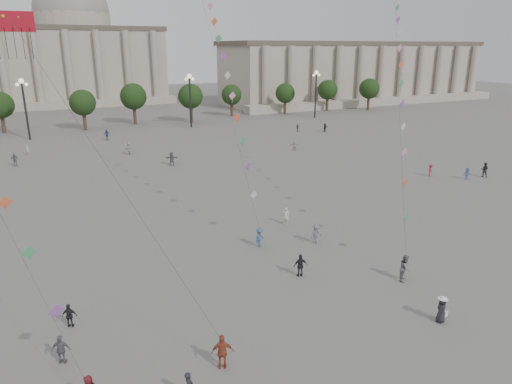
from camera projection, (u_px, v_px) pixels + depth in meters
name	position (u px, v px, depth m)	size (l,w,h in m)	color
ground	(321.00, 322.00, 27.43)	(360.00, 360.00, 0.00)	#5D5A57
hall_east	(357.00, 72.00, 136.56)	(84.00, 26.22, 17.20)	#ACA290
hall_central	(77.00, 52.00, 133.70)	(48.30, 34.30, 35.50)	#ACA290
tree_row	(107.00, 100.00, 92.56)	(137.12, 5.12, 8.00)	#3D291E
lamp_post_mid_west	(24.00, 98.00, 78.85)	(2.00, 0.90, 10.65)	#262628
lamp_post_mid_east	(190.00, 91.00, 91.37)	(2.00, 0.90, 10.65)	#262628
lamp_post_far_east	(316.00, 85.00, 103.90)	(2.00, 0.90, 10.65)	#262628
person_crowd_0	(107.00, 135.00, 80.42)	(1.10, 0.46, 1.88)	navy
person_crowd_4	(129.00, 148.00, 69.78)	(1.76, 0.56, 1.90)	#B6B6B1
person_crowd_6	(316.00, 234.00, 38.16)	(1.10, 0.63, 1.70)	slate
person_crowd_7	(295.00, 146.00, 72.47)	(1.45, 0.46, 1.57)	beige
person_crowd_8	(431.00, 170.00, 58.01)	(1.01, 0.58, 1.57)	maroon
person_crowd_9	(325.00, 128.00, 88.27)	(1.53, 0.49, 1.65)	black
person_crowd_10	(28.00, 150.00, 69.15)	(0.63, 0.41, 1.72)	beige
person_crowd_12	(172.00, 159.00, 63.35)	(1.77, 0.56, 1.90)	slate
person_crowd_13	(286.00, 216.00, 42.27)	(0.61, 0.40, 1.66)	silver
person_crowd_14	(467.00, 174.00, 56.65)	(0.97, 0.56, 1.51)	#38437F
person_crowd_15	(484.00, 170.00, 57.71)	(0.91, 0.71, 1.87)	#232228
person_crowd_16	(15.00, 160.00, 62.85)	(1.07, 0.45, 1.83)	#5E5E62
person_crowd_18	(298.00, 128.00, 88.15)	(0.97, 0.40, 1.65)	slate
tourist_0	(223.00, 352.00, 23.25)	(1.14, 0.47, 1.94)	#9C452A
tourist_1	(70.00, 316.00, 26.76)	(0.88, 0.37, 1.50)	black
tourist_3	(61.00, 349.00, 23.66)	(0.97, 0.40, 1.65)	slate
tourist_4	(300.00, 265.00, 32.67)	(1.00, 0.42, 1.71)	black
kite_flyer_1	(260.00, 237.00, 37.52)	(1.06, 0.61, 1.65)	#345475
kite_flyer_2	(405.00, 268.00, 32.07)	(0.94, 0.73, 1.94)	slate
hat_person	(442.00, 309.00, 27.23)	(0.96, 0.85, 1.69)	black
dragon_kite	(16.00, 38.00, 23.89)	(4.85, 5.28, 19.80)	red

